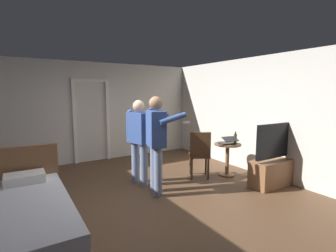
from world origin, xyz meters
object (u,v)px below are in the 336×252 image
(side_table, at_px, (227,154))
(bottle_on_table, at_px, (235,138))
(laptop, at_px, (228,142))
(person_striped_shirt, at_px, (140,136))
(person_blue_shirt, at_px, (157,138))
(suitcase_small, at_px, (23,173))
(suitcase_dark, at_px, (24,175))
(wooden_chair, at_px, (200,153))
(tv_flatscreen, at_px, (275,167))

(side_table, height_order, bottle_on_table, bottle_on_table)
(laptop, bearing_deg, bottle_on_table, -11.92)
(bottle_on_table, height_order, person_striped_shirt, person_striped_shirt)
(person_blue_shirt, relative_size, suitcase_small, 3.60)
(suitcase_dark, bearing_deg, wooden_chair, -29.31)
(bottle_on_table, distance_m, person_striped_shirt, 2.06)
(tv_flatscreen, height_order, suitcase_dark, tv_flatscreen)
(suitcase_dark, bearing_deg, tv_flatscreen, -36.23)
(tv_flatscreen, relative_size, laptop, 3.23)
(tv_flatscreen, distance_m, side_table, 0.98)
(person_blue_shirt, bearing_deg, laptop, 1.70)
(suitcase_dark, bearing_deg, person_blue_shirt, -45.28)
(side_table, xyz_separation_m, person_blue_shirt, (-1.79, -0.09, 0.54))
(tv_flatscreen, relative_size, suitcase_small, 2.53)
(wooden_chair, xyz_separation_m, suitcase_small, (-3.18, 1.48, -0.30))
(side_table, distance_m, wooden_chair, 0.65)
(bottle_on_table, xyz_separation_m, wooden_chair, (-0.77, 0.25, -0.27))
(suitcase_dark, bearing_deg, suitcase_small, 98.56)
(laptop, height_order, person_blue_shirt, person_blue_shirt)
(laptop, height_order, bottle_on_table, bottle_on_table)
(tv_flatscreen, height_order, person_blue_shirt, person_blue_shirt)
(person_striped_shirt, bearing_deg, side_table, -15.97)
(tv_flatscreen, distance_m, person_striped_shirt, 2.69)
(tv_flatscreen, height_order, wooden_chair, tv_flatscreen)
(tv_flatscreen, bearing_deg, suitcase_small, 148.56)
(laptop, distance_m, suitcase_dark, 4.11)
(wooden_chair, distance_m, suitcase_small, 3.52)
(wooden_chair, bearing_deg, person_striped_shirt, 163.55)
(tv_flatscreen, height_order, bottle_on_table, tv_flatscreen)
(laptop, relative_size, person_blue_shirt, 0.22)
(person_striped_shirt, bearing_deg, laptop, -17.53)
(side_table, xyz_separation_m, bottle_on_table, (0.14, -0.08, 0.35))
(bottle_on_table, distance_m, suitcase_small, 4.35)
(side_table, height_order, person_blue_shirt, person_blue_shirt)
(suitcase_small, bearing_deg, laptop, -26.57)
(bottle_on_table, distance_m, wooden_chair, 0.85)
(tv_flatscreen, relative_size, person_blue_shirt, 0.70)
(side_table, xyz_separation_m, suitcase_dark, (-3.78, 1.56, -0.24))
(bottle_on_table, distance_m, suitcase_dark, 4.29)
(tv_flatscreen, distance_m, suitcase_dark, 4.83)
(suitcase_dark, relative_size, suitcase_small, 1.19)
(side_table, distance_m, laptop, 0.29)
(person_striped_shirt, bearing_deg, wooden_chair, -16.45)
(laptop, bearing_deg, suitcase_small, 155.84)
(wooden_chair, distance_m, person_striped_shirt, 1.32)
(laptop, bearing_deg, side_table, 48.64)
(bottle_on_table, height_order, suitcase_dark, bottle_on_table)
(side_table, bearing_deg, tv_flatscreen, -67.72)
(person_striped_shirt, relative_size, suitcase_small, 3.43)
(side_table, distance_m, person_striped_shirt, 1.96)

